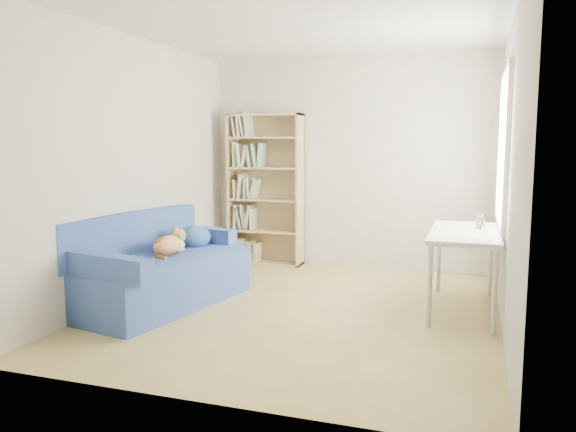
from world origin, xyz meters
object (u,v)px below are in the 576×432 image
(bookshelf, at_px, (265,196))
(desk, at_px, (465,238))
(sofa, at_px, (160,270))
(pen_cup, at_px, (480,223))

(bookshelf, xyz_separation_m, desk, (2.47, -1.38, -0.20))
(sofa, xyz_separation_m, bookshelf, (0.30, 2.09, 0.55))
(sofa, height_order, pen_cup, pen_cup)
(sofa, distance_m, bookshelf, 2.18)
(pen_cup, bearing_deg, desk, -124.23)
(sofa, bearing_deg, bookshelf, 92.65)
(bookshelf, bearing_deg, desk, -29.22)
(sofa, relative_size, pen_cup, 12.97)
(sofa, relative_size, desk, 1.46)
(sofa, distance_m, pen_cup, 3.07)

